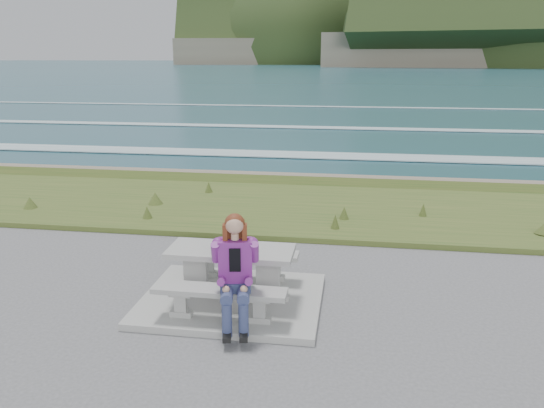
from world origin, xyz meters
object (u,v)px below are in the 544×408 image
(bench_landward, at_px, (219,295))
(bench_seaward, at_px, (241,257))
(picnic_table, at_px, (231,260))
(seated_woman, at_px, (235,287))

(bench_landward, relative_size, bench_seaward, 1.00)
(picnic_table, xyz_separation_m, bench_seaward, (0.00, 0.70, -0.23))
(picnic_table, bearing_deg, seated_woman, -73.23)
(picnic_table, relative_size, bench_landward, 1.00)
(seated_woman, bearing_deg, bench_landward, 140.29)
(bench_landward, height_order, seated_woman, seated_woman)
(bench_landward, bearing_deg, seated_woman, -28.78)
(bench_seaward, bearing_deg, picnic_table, -90.00)
(bench_landward, bearing_deg, bench_seaward, 90.00)
(bench_landward, xyz_separation_m, bench_seaward, (0.00, 1.40, 0.00))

